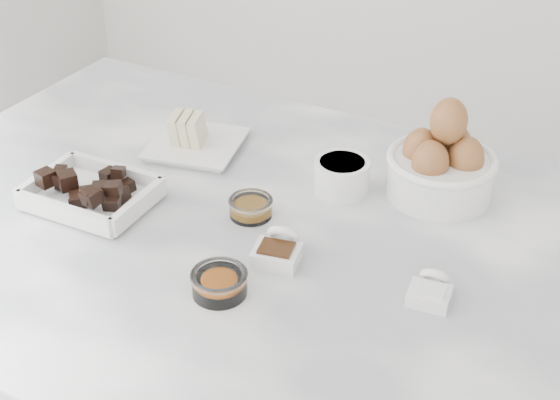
{
  "coord_description": "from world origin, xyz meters",
  "views": [
    {
      "loc": [
        0.46,
        -0.79,
        1.58
      ],
      "look_at": [
        0.02,
        0.03,
        0.98
      ],
      "focal_mm": 50.0,
      "sensor_mm": 36.0,
      "label": 1
    }
  ],
  "objects_px": {
    "zest_bowl": "(219,282)",
    "vanilla_spoon": "(278,250)",
    "salt_spoon": "(431,291)",
    "sugar_ramekin": "(342,175)",
    "egg_bowl": "(441,164)",
    "chocolate_dish": "(91,191)",
    "butter_plate": "(195,139)",
    "honey_bowl": "(251,207)"
  },
  "relations": [
    {
      "from": "chocolate_dish",
      "to": "egg_bowl",
      "type": "height_order",
      "value": "egg_bowl"
    },
    {
      "from": "honey_bowl",
      "to": "salt_spoon",
      "type": "height_order",
      "value": "salt_spoon"
    },
    {
      "from": "salt_spoon",
      "to": "sugar_ramekin",
      "type": "bearing_deg",
      "value": 138.51
    },
    {
      "from": "chocolate_dish",
      "to": "sugar_ramekin",
      "type": "xyz_separation_m",
      "value": [
        0.31,
        0.21,
        0.01
      ]
    },
    {
      "from": "butter_plate",
      "to": "vanilla_spoon",
      "type": "height_order",
      "value": "butter_plate"
    },
    {
      "from": "zest_bowl",
      "to": "salt_spoon",
      "type": "bearing_deg",
      "value": 25.77
    },
    {
      "from": "chocolate_dish",
      "to": "salt_spoon",
      "type": "xyz_separation_m",
      "value": [
        0.52,
        0.03,
        -0.01
      ]
    },
    {
      "from": "vanilla_spoon",
      "to": "salt_spoon",
      "type": "relative_size",
      "value": 1.23
    },
    {
      "from": "vanilla_spoon",
      "to": "sugar_ramekin",
      "type": "bearing_deg",
      "value": 89.47
    },
    {
      "from": "chocolate_dish",
      "to": "sugar_ramekin",
      "type": "distance_m",
      "value": 0.38
    },
    {
      "from": "chocolate_dish",
      "to": "zest_bowl",
      "type": "bearing_deg",
      "value": -17.46
    },
    {
      "from": "vanilla_spoon",
      "to": "honey_bowl",
      "type": "bearing_deg",
      "value": 139.04
    },
    {
      "from": "chocolate_dish",
      "to": "zest_bowl",
      "type": "xyz_separation_m",
      "value": [
        0.28,
        -0.09,
        -0.0
      ]
    },
    {
      "from": "egg_bowl",
      "to": "salt_spoon",
      "type": "height_order",
      "value": "egg_bowl"
    },
    {
      "from": "chocolate_dish",
      "to": "butter_plate",
      "type": "distance_m",
      "value": 0.22
    },
    {
      "from": "sugar_ramekin",
      "to": "salt_spoon",
      "type": "bearing_deg",
      "value": -41.49
    },
    {
      "from": "chocolate_dish",
      "to": "butter_plate",
      "type": "height_order",
      "value": "butter_plate"
    },
    {
      "from": "egg_bowl",
      "to": "honey_bowl",
      "type": "xyz_separation_m",
      "value": [
        -0.22,
        -0.19,
        -0.04
      ]
    },
    {
      "from": "honey_bowl",
      "to": "salt_spoon",
      "type": "xyz_separation_m",
      "value": [
        0.29,
        -0.06,
        -0.0
      ]
    },
    {
      "from": "honey_bowl",
      "to": "egg_bowl",
      "type": "bearing_deg",
      "value": 40.12
    },
    {
      "from": "chocolate_dish",
      "to": "honey_bowl",
      "type": "height_order",
      "value": "chocolate_dish"
    },
    {
      "from": "sugar_ramekin",
      "to": "salt_spoon",
      "type": "distance_m",
      "value": 0.28
    },
    {
      "from": "egg_bowl",
      "to": "zest_bowl",
      "type": "xyz_separation_m",
      "value": [
        -0.17,
        -0.36,
        -0.03
      ]
    },
    {
      "from": "chocolate_dish",
      "to": "salt_spoon",
      "type": "distance_m",
      "value": 0.52
    },
    {
      "from": "sugar_ramekin",
      "to": "zest_bowl",
      "type": "relative_size",
      "value": 1.15
    },
    {
      "from": "vanilla_spoon",
      "to": "egg_bowl",
      "type": "bearing_deg",
      "value": 62.4
    },
    {
      "from": "butter_plate",
      "to": "sugar_ramekin",
      "type": "height_order",
      "value": "butter_plate"
    },
    {
      "from": "vanilla_spoon",
      "to": "salt_spoon",
      "type": "height_order",
      "value": "vanilla_spoon"
    },
    {
      "from": "vanilla_spoon",
      "to": "chocolate_dish",
      "type": "bearing_deg",
      "value": -178.21
    },
    {
      "from": "butter_plate",
      "to": "chocolate_dish",
      "type": "bearing_deg",
      "value": -101.45
    },
    {
      "from": "vanilla_spoon",
      "to": "salt_spoon",
      "type": "bearing_deg",
      "value": 4.91
    },
    {
      "from": "honey_bowl",
      "to": "salt_spoon",
      "type": "relative_size",
      "value": 0.97
    },
    {
      "from": "zest_bowl",
      "to": "vanilla_spoon",
      "type": "distance_m",
      "value": 0.1
    },
    {
      "from": "chocolate_dish",
      "to": "honey_bowl",
      "type": "relative_size",
      "value": 2.84
    },
    {
      "from": "egg_bowl",
      "to": "sugar_ramekin",
      "type": "bearing_deg",
      "value": -155.52
    },
    {
      "from": "egg_bowl",
      "to": "salt_spoon",
      "type": "relative_size",
      "value": 2.45
    },
    {
      "from": "sugar_ramekin",
      "to": "egg_bowl",
      "type": "height_order",
      "value": "egg_bowl"
    },
    {
      "from": "honey_bowl",
      "to": "vanilla_spoon",
      "type": "xyz_separation_m",
      "value": [
        0.09,
        -0.07,
        0.0
      ]
    },
    {
      "from": "chocolate_dish",
      "to": "sugar_ramekin",
      "type": "relative_size",
      "value": 2.19
    },
    {
      "from": "vanilla_spoon",
      "to": "salt_spoon",
      "type": "xyz_separation_m",
      "value": [
        0.21,
        0.02,
        -0.0
      ]
    },
    {
      "from": "egg_bowl",
      "to": "salt_spoon",
      "type": "distance_m",
      "value": 0.26
    },
    {
      "from": "sugar_ramekin",
      "to": "vanilla_spoon",
      "type": "height_order",
      "value": "sugar_ramekin"
    }
  ]
}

